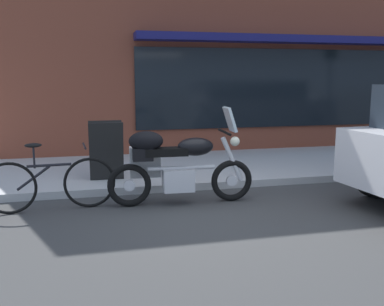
{
  "coord_description": "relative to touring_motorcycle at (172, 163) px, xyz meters",
  "views": [
    {
      "loc": [
        -1.6,
        -5.12,
        1.8
      ],
      "look_at": [
        -0.18,
        0.9,
        0.7
      ],
      "focal_mm": 39.91,
      "sensor_mm": 36.0,
      "label": 1
    }
  ],
  "objects": [
    {
      "name": "ground_plane",
      "position": [
        0.51,
        -0.74,
        -0.6
      ],
      "size": [
        80.0,
        80.0,
        0.0
      ],
      "primitive_type": "plane",
      "color": "#3A3A3A"
    },
    {
      "name": "touring_motorcycle",
      "position": [
        0.0,
        0.0,
        0.0
      ],
      "size": [
        2.11,
        0.72,
        1.38
      ],
      "color": "black",
      "rests_on": "ground_plane"
    },
    {
      "name": "parked_bicycle",
      "position": [
        -1.68,
        0.04,
        -0.21
      ],
      "size": [
        1.75,
        0.48,
        0.94
      ],
      "color": "black",
      "rests_on": "ground_plane"
    },
    {
      "name": "sandwich_board_sign",
      "position": [
        -0.88,
        1.23,
        0.01
      ],
      "size": [
        0.55,
        0.42,
        0.96
      ],
      "color": "black",
      "rests_on": "sidewalk_curb"
    }
  ]
}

